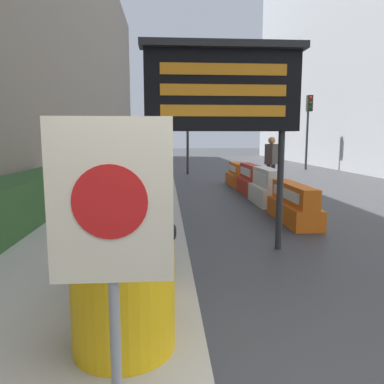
{
  "coord_description": "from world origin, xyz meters",
  "views": [
    {
      "loc": [
        -0.3,
        -1.82,
        1.74
      ],
      "look_at": [
        0.44,
        8.75,
        0.2
      ],
      "focal_mm": 35.0,
      "sensor_mm": 36.0,
      "label": 1
    }
  ],
  "objects_px": {
    "message_board": "(222,91)",
    "traffic_light_far_side": "(309,116)",
    "jersey_barrier_orange_near": "(238,175)",
    "traffic_light_near_curb": "(188,116)",
    "traffic_cone_near": "(253,171)",
    "jersey_barrier_orange_far": "(293,205)",
    "jersey_barrier_red_striped": "(250,181)",
    "pedestrian_worker": "(271,159)",
    "barrel_drum_middle": "(133,250)",
    "barrel_drum_foreground": "(123,289)",
    "jersey_barrier_white": "(267,188)",
    "warning_sign": "(111,220)"
  },
  "relations": [
    {
      "from": "barrel_drum_middle",
      "to": "pedestrian_worker",
      "type": "xyz_separation_m",
      "value": [
        3.88,
        8.72,
        0.42
      ]
    },
    {
      "from": "message_board",
      "to": "traffic_light_far_side",
      "type": "relative_size",
      "value": 0.78
    },
    {
      "from": "barrel_drum_middle",
      "to": "message_board",
      "type": "bearing_deg",
      "value": 58.84
    },
    {
      "from": "jersey_barrier_orange_near",
      "to": "traffic_light_near_curb",
      "type": "relative_size",
      "value": 0.44
    },
    {
      "from": "jersey_barrier_orange_far",
      "to": "traffic_cone_near",
      "type": "bearing_deg",
      "value": 82.33
    },
    {
      "from": "jersey_barrier_orange_near",
      "to": "barrel_drum_middle",
      "type": "bearing_deg",
      "value": -106.73
    },
    {
      "from": "barrel_drum_foreground",
      "to": "jersey_barrier_white",
      "type": "height_order",
      "value": "barrel_drum_foreground"
    },
    {
      "from": "jersey_barrier_orange_far",
      "to": "traffic_light_near_curb",
      "type": "relative_size",
      "value": 0.52
    },
    {
      "from": "barrel_drum_foreground",
      "to": "pedestrian_worker",
      "type": "height_order",
      "value": "pedestrian_worker"
    },
    {
      "from": "barrel_drum_foreground",
      "to": "jersey_barrier_white",
      "type": "distance_m",
      "value": 7.53
    },
    {
      "from": "barrel_drum_middle",
      "to": "message_board",
      "type": "distance_m",
      "value": 2.91
    },
    {
      "from": "jersey_barrier_orange_far",
      "to": "traffic_cone_near",
      "type": "height_order",
      "value": "jersey_barrier_orange_far"
    },
    {
      "from": "jersey_barrier_orange_far",
      "to": "jersey_barrier_white",
      "type": "distance_m",
      "value": 2.11
    },
    {
      "from": "barrel_drum_foreground",
      "to": "traffic_light_near_curb",
      "type": "relative_size",
      "value": 0.25
    },
    {
      "from": "message_board",
      "to": "barrel_drum_middle",
      "type": "bearing_deg",
      "value": -121.16
    },
    {
      "from": "barrel_drum_middle",
      "to": "jersey_barrier_orange_far",
      "type": "xyz_separation_m",
      "value": [
        2.99,
        3.84,
        -0.27
      ]
    },
    {
      "from": "jersey_barrier_white",
      "to": "jersey_barrier_orange_near",
      "type": "bearing_deg",
      "value": 90.0
    },
    {
      "from": "barrel_drum_foreground",
      "to": "message_board",
      "type": "xyz_separation_m",
      "value": [
        1.17,
        2.93,
        1.79
      ]
    },
    {
      "from": "warning_sign",
      "to": "traffic_light_far_side",
      "type": "xyz_separation_m",
      "value": [
        7.97,
        18.02,
        1.57
      ]
    },
    {
      "from": "traffic_cone_near",
      "to": "traffic_light_far_side",
      "type": "relative_size",
      "value": 0.14
    },
    {
      "from": "barrel_drum_foreground",
      "to": "barrel_drum_middle",
      "type": "distance_m",
      "value": 0.97
    },
    {
      "from": "message_board",
      "to": "jersey_barrier_orange_far",
      "type": "height_order",
      "value": "message_board"
    },
    {
      "from": "jersey_barrier_red_striped",
      "to": "traffic_light_near_curb",
      "type": "xyz_separation_m",
      "value": [
        -1.6,
        6.29,
        2.35
      ]
    },
    {
      "from": "barrel_drum_middle",
      "to": "traffic_cone_near",
      "type": "xyz_separation_m",
      "value": [
        4.16,
        12.56,
        -0.35
      ]
    },
    {
      "from": "jersey_barrier_red_striped",
      "to": "traffic_cone_near",
      "type": "bearing_deg",
      "value": 75.99
    },
    {
      "from": "message_board",
      "to": "jersey_barrier_orange_near",
      "type": "bearing_deg",
      "value": 77.28
    },
    {
      "from": "jersey_barrier_white",
      "to": "pedestrian_worker",
      "type": "relative_size",
      "value": 0.91
    },
    {
      "from": "barrel_drum_foreground",
      "to": "pedestrian_worker",
      "type": "bearing_deg",
      "value": 68.24
    },
    {
      "from": "barrel_drum_middle",
      "to": "traffic_light_far_side",
      "type": "xyz_separation_m",
      "value": [
        8.03,
        16.31,
        2.26
      ]
    },
    {
      "from": "barrel_drum_foreground",
      "to": "jersey_barrier_orange_near",
      "type": "relative_size",
      "value": 0.55
    },
    {
      "from": "jersey_barrier_orange_far",
      "to": "jersey_barrier_red_striped",
      "type": "xyz_separation_m",
      "value": [
        0.0,
        4.01,
        0.05
      ]
    },
    {
      "from": "jersey_barrier_orange_near",
      "to": "pedestrian_worker",
      "type": "height_order",
      "value": "pedestrian_worker"
    },
    {
      "from": "traffic_light_far_side",
      "to": "traffic_cone_near",
      "type": "bearing_deg",
      "value": -135.81
    },
    {
      "from": "traffic_cone_near",
      "to": "traffic_light_far_side",
      "type": "distance_m",
      "value": 5.99
    },
    {
      "from": "barrel_drum_middle",
      "to": "traffic_cone_near",
      "type": "height_order",
      "value": "barrel_drum_middle"
    },
    {
      "from": "barrel_drum_middle",
      "to": "jersey_barrier_red_striped",
      "type": "height_order",
      "value": "barrel_drum_middle"
    },
    {
      "from": "jersey_barrier_orange_far",
      "to": "pedestrian_worker",
      "type": "distance_m",
      "value": 5.01
    },
    {
      "from": "message_board",
      "to": "traffic_light_far_side",
      "type": "height_order",
      "value": "traffic_light_far_side"
    },
    {
      "from": "jersey_barrier_orange_far",
      "to": "jersey_barrier_white",
      "type": "bearing_deg",
      "value": 90.0
    },
    {
      "from": "jersey_barrier_orange_far",
      "to": "traffic_cone_near",
      "type": "relative_size",
      "value": 3.47
    },
    {
      "from": "traffic_cone_near",
      "to": "traffic_light_near_curb",
      "type": "distance_m",
      "value": 4.04
    },
    {
      "from": "warning_sign",
      "to": "jersey_barrier_red_striped",
      "type": "xyz_separation_m",
      "value": [
        2.94,
        9.57,
        -0.91
      ]
    },
    {
      "from": "jersey_barrier_orange_far",
      "to": "jersey_barrier_white",
      "type": "relative_size",
      "value": 1.22
    },
    {
      "from": "barrel_drum_foreground",
      "to": "barrel_drum_middle",
      "type": "height_order",
      "value": "same"
    },
    {
      "from": "traffic_light_far_side",
      "to": "barrel_drum_middle",
      "type": "bearing_deg",
      "value": -116.19
    },
    {
      "from": "traffic_cone_near",
      "to": "pedestrian_worker",
      "type": "distance_m",
      "value": 3.92
    },
    {
      "from": "jersey_barrier_white",
      "to": "traffic_light_near_curb",
      "type": "distance_m",
      "value": 8.67
    },
    {
      "from": "jersey_barrier_orange_far",
      "to": "pedestrian_worker",
      "type": "height_order",
      "value": "pedestrian_worker"
    },
    {
      "from": "message_board",
      "to": "traffic_cone_near",
      "type": "xyz_separation_m",
      "value": [
        2.97,
        10.6,
        -2.14
      ]
    },
    {
      "from": "message_board",
      "to": "jersey_barrier_white",
      "type": "bearing_deg",
      "value": 65.73
    }
  ]
}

